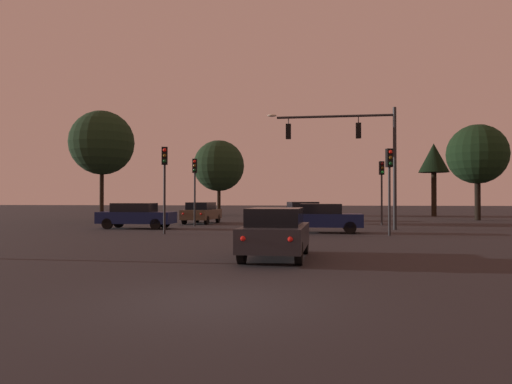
{
  "coord_description": "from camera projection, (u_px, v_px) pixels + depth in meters",
  "views": [
    {
      "loc": [
        1.75,
        -8.24,
        1.82
      ],
      "look_at": [
        -1.47,
        18.98,
        2.17
      ],
      "focal_mm": 33.28,
      "sensor_mm": 36.0,
      "label": 1
    }
  ],
  "objects": [
    {
      "name": "car_crossing_left",
      "position": [
        323.0,
        218.0,
        24.82
      ],
      "size": [
        4.11,
        1.81,
        1.52
      ],
      "color": "#0F1947",
      "rests_on": "ground"
    },
    {
      "name": "traffic_light_corner_right",
      "position": [
        389.0,
        174.0,
        22.98
      ],
      "size": [
        0.36,
        0.38,
        4.22
      ],
      "color": "#232326",
      "rests_on": "ground"
    },
    {
      "name": "car_far_lane",
      "position": [
        202.0,
        212.0,
        33.83
      ],
      "size": [
        2.18,
        4.28,
        1.52
      ],
      "color": "#473828",
      "rests_on": "ground"
    },
    {
      "name": "car_nearside_lane",
      "position": [
        276.0,
        232.0,
        14.22
      ],
      "size": [
        1.96,
        4.18,
        1.52
      ],
      "color": "#232328",
      "rests_on": "ground"
    },
    {
      "name": "traffic_light_median",
      "position": [
        382.0,
        180.0,
        31.64
      ],
      "size": [
        0.34,
        0.38,
        4.28
      ],
      "color": "#232326",
      "rests_on": "ground"
    },
    {
      "name": "tree_center_horizon",
      "position": [
        477.0,
        154.0,
        38.9
      ],
      "size": [
        4.88,
        4.88,
        7.88
      ],
      "color": "black",
      "rests_on": "ground"
    },
    {
      "name": "tree_right_cluster",
      "position": [
        434.0,
        159.0,
        47.6
      ],
      "size": [
        3.0,
        3.0,
        7.33
      ],
      "color": "black",
      "rests_on": "ground"
    },
    {
      "name": "tree_left_far",
      "position": [
        102.0,
        143.0,
        36.02
      ],
      "size": [
        4.86,
        4.86,
        8.46
      ],
      "color": "black",
      "rests_on": "ground"
    },
    {
      "name": "traffic_light_corner_left",
      "position": [
        195.0,
        179.0,
        30.42
      ],
      "size": [
        0.33,
        0.37,
        4.34
      ],
      "color": "#232326",
      "rests_on": "ground"
    },
    {
      "name": "traffic_signal_mast_arm",
      "position": [
        356.0,
        144.0,
        27.55
      ],
      "size": [
        7.48,
        0.52,
        7.05
      ],
      "color": "#232326",
      "rests_on": "ground"
    },
    {
      "name": "traffic_light_far_side",
      "position": [
        165.0,
        172.0,
        23.89
      ],
      "size": [
        0.36,
        0.38,
        4.4
      ],
      "color": "#232326",
      "rests_on": "ground"
    },
    {
      "name": "car_crossing_right",
      "position": [
        136.0,
        215.0,
        28.15
      ],
      "size": [
        4.58,
        1.85,
        1.52
      ],
      "color": "#0F1947",
      "rests_on": "ground"
    },
    {
      "name": "car_parked_lot",
      "position": [
        304.0,
        211.0,
        37.93
      ],
      "size": [
        4.5,
        3.03,
        1.52
      ],
      "color": "#473828",
      "rests_on": "ground"
    },
    {
      "name": "tree_behind_sign",
      "position": [
        219.0,
        166.0,
        50.41
      ],
      "size": [
        5.42,
        5.42,
        7.97
      ],
      "color": "black",
      "rests_on": "ground"
    },
    {
      "name": "ground_plane",
      "position": [
        287.0,
        224.0,
        32.69
      ],
      "size": [
        168.0,
        168.0,
        0.0
      ],
      "primitive_type": "plane",
      "color": "#262326",
      "rests_on": "ground"
    }
  ]
}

